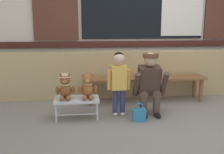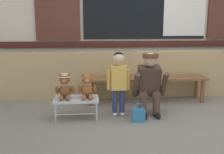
% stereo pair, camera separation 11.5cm
% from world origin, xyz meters
% --- Properties ---
extents(ground_plane, '(60.00, 60.00, 0.00)m').
position_xyz_m(ground_plane, '(0.00, 0.00, 0.00)').
color(ground_plane, gray).
extents(brick_low_wall, '(6.92, 0.25, 0.85)m').
position_xyz_m(brick_low_wall, '(0.00, 1.43, 0.42)').
color(brick_low_wall, tan).
rests_on(brick_low_wall, ground).
extents(wooden_bench_long, '(2.10, 0.40, 0.44)m').
position_xyz_m(wooden_bench_long, '(-0.11, 1.06, 0.37)').
color(wooden_bench_long, brown).
rests_on(wooden_bench_long, ground).
extents(small_display_bench, '(0.64, 0.36, 0.30)m').
position_xyz_m(small_display_bench, '(-1.29, 0.34, 0.27)').
color(small_display_bench, silver).
rests_on(small_display_bench, ground).
extents(teddy_bear_with_hat, '(0.28, 0.27, 0.36)m').
position_xyz_m(teddy_bear_with_hat, '(-1.45, 0.35, 0.47)').
color(teddy_bear_with_hat, brown).
rests_on(teddy_bear_with_hat, small_display_bench).
extents(teddy_bear_plain, '(0.28, 0.26, 0.36)m').
position_xyz_m(teddy_bear_plain, '(-1.13, 0.34, 0.46)').
color(teddy_bear_plain, '#93562D').
rests_on(teddy_bear_plain, small_display_bench).
extents(child_standing, '(0.35, 0.18, 0.96)m').
position_xyz_m(child_standing, '(-0.67, 0.40, 0.59)').
color(child_standing, navy).
rests_on(child_standing, ground).
extents(adult_crouching, '(0.50, 0.49, 0.95)m').
position_xyz_m(adult_crouching, '(-0.20, 0.40, 0.48)').
color(adult_crouching, brown).
rests_on(adult_crouching, ground).
extents(handbag_on_ground, '(0.18, 0.11, 0.27)m').
position_xyz_m(handbag_on_ground, '(-0.42, 0.12, 0.10)').
color(handbag_on_ground, teal).
rests_on(handbag_on_ground, ground).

